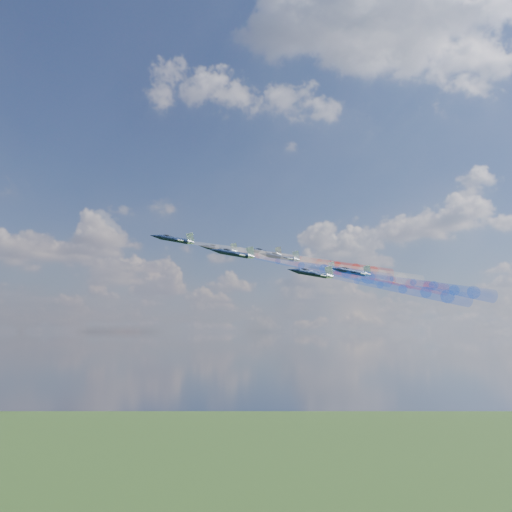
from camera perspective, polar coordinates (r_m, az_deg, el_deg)
jet_lead at (r=158.69m, az=-7.43°, el=1.50°), size 14.36×13.40×6.44m
trail_lead at (r=163.33m, az=0.58°, el=0.11°), size 34.87×18.54×9.34m
jet_inner_left at (r=149.99m, az=-2.00°, el=0.21°), size 14.36×13.40×6.44m
trail_inner_left at (r=156.87m, az=6.19°, el=-1.20°), size 34.87×18.54×9.34m
jet_inner_right at (r=173.04m, az=-3.31°, el=0.63°), size 14.36×13.40×6.44m
trail_inner_right at (r=179.18m, az=3.89°, el=-0.61°), size 34.87×18.54×9.34m
jet_outer_left at (r=144.14m, az=5.15°, el=-1.59°), size 14.36×13.40×6.44m
trail_outer_left at (r=153.79m, az=13.20°, el=-2.92°), size 34.87×18.54×9.34m
jet_center_third at (r=164.89m, az=2.32°, el=-0.12°), size 14.36×13.40×6.44m
trail_center_third at (r=173.24m, az=9.59°, el=-1.38°), size 34.87×18.54×9.34m
jet_outer_right at (r=185.33m, az=0.86°, el=0.33°), size 14.36×13.40×6.44m
trail_outer_right at (r=192.96m, az=7.42°, el=-0.82°), size 34.87×18.54×9.34m
jet_rear_left at (r=158.95m, az=8.73°, el=-1.44°), size 14.36×13.40×6.44m
trail_rear_left at (r=169.69m, az=15.84°, el=-2.64°), size 34.87×18.54×9.34m
jet_rear_right at (r=178.72m, az=5.67°, el=-1.07°), size 14.36×13.40×6.44m
trail_rear_right at (r=188.23m, az=12.22°, el=-2.18°), size 34.87×18.54×9.34m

